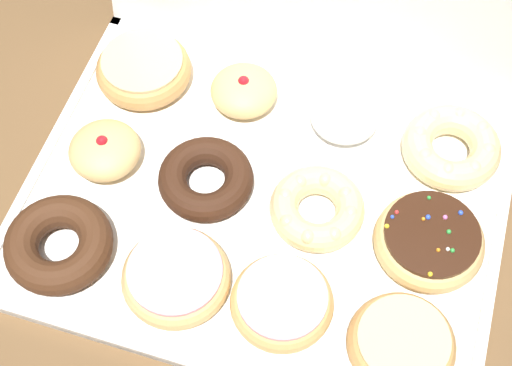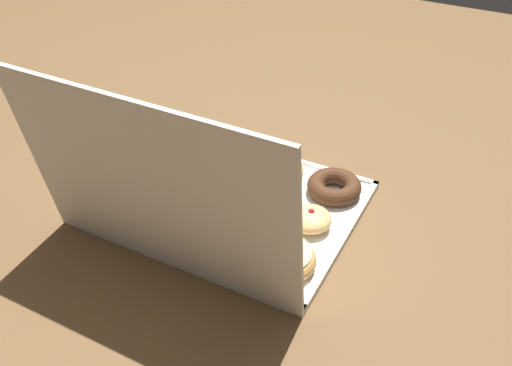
{
  "view_description": "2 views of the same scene",
  "coord_description": "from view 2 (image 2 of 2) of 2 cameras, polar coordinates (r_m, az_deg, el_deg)",
  "views": [
    {
      "loc": [
        0.12,
        -0.41,
        0.77
      ],
      "look_at": [
        -0.01,
        -0.0,
        0.05
      ],
      "focal_mm": 53.48,
      "sensor_mm": 36.0,
      "label": 1
    },
    {
      "loc": [
        -0.5,
        0.82,
        0.77
      ],
      "look_at": [
        -0.04,
        -0.05,
        0.04
      ],
      "focal_mm": 39.5,
      "sensor_mm": 36.0,
      "label": 2
    }
  ],
  "objects": [
    {
      "name": "ground_plane",
      "position": [
        1.23,
        -2.8,
        -2.06
      ],
      "size": [
        3.0,
        3.0,
        0.0
      ],
      "primitive_type": "plane",
      "color": "brown"
    },
    {
      "name": "donut_box",
      "position": [
        1.22,
        -2.81,
        -1.86
      ],
      "size": [
        0.54,
        0.42,
        0.01
      ],
      "color": "white",
      "rests_on": "ground"
    },
    {
      "name": "box_lid_open",
      "position": [
        0.95,
        -10.39,
        -1.06
      ],
      "size": [
        0.54,
        0.07,
        0.38
      ],
      "primitive_type": "cube",
      "rotation": [
        1.42,
        0.0,
        0.0
      ],
      "color": "white",
      "rests_on": "ground"
    },
    {
      "name": "chocolate_cake_ring_donut_0",
      "position": [
        1.24,
        7.92,
        -0.35
      ],
      "size": [
        0.12,
        0.12,
        0.04
      ],
      "color": "#472816",
      "rests_on": "donut_box"
    },
    {
      "name": "pink_frosted_donut_1",
      "position": [
        1.27,
        2.25,
        1.36
      ],
      "size": [
        0.12,
        0.12,
        0.04
      ],
      "color": "#E5B770",
      "rests_on": "donut_box"
    },
    {
      "name": "pink_frosted_donut_2",
      "position": [
        1.31,
        -2.38,
        2.55
      ],
      "size": [
        0.11,
        0.11,
        0.04
      ],
      "color": "tan",
      "rests_on": "donut_box"
    },
    {
      "name": "glazed_ring_donut_3",
      "position": [
        1.38,
        -6.86,
        4.1
      ],
      "size": [
        0.11,
        0.11,
        0.04
      ],
      "color": "tan",
      "rests_on": "donut_box"
    },
    {
      "name": "jelly_filled_donut_4",
      "position": [
        1.14,
        5.67,
        -3.51
      ],
      "size": [
        0.08,
        0.08,
        0.05
      ],
      "color": "#E5B770",
      "rests_on": "donut_box"
    },
    {
      "name": "chocolate_cake_ring_donut_5",
      "position": [
        1.18,
        0.02,
        -2.03
      ],
      "size": [
        0.11,
        0.11,
        0.03
      ],
      "color": "#381E11",
      "rests_on": "donut_box"
    },
    {
      "name": "cruller_donut_6",
      "position": [
        1.24,
        -5.27,
        -0.1
      ],
      "size": [
        0.11,
        0.11,
        0.03
      ],
      "color": "#EACC8C",
      "rests_on": "donut_box"
    },
    {
      "name": "sprinkle_donut_7",
      "position": [
        1.3,
        -10.01,
        1.62
      ],
      "size": [
        0.12,
        0.12,
        0.04
      ],
      "color": "#E5B770",
      "rests_on": "donut_box"
    },
    {
      "name": "glazed_ring_donut_8",
      "position": [
        1.05,
        2.91,
        -7.64
      ],
      "size": [
        0.12,
        0.12,
        0.04
      ],
      "color": "tan",
      "rests_on": "donut_box"
    },
    {
      "name": "jelly_filled_donut_9",
      "position": [
        1.1,
        -3.35,
        -5.58
      ],
      "size": [
        0.08,
        0.08,
        0.05
      ],
      "color": "#E5B770",
      "rests_on": "donut_box"
    },
    {
      "name": "powdered_filled_donut_10",
      "position": [
        1.15,
        -8.82,
        -3.56
      ],
      "size": [
        0.08,
        0.08,
        0.04
      ],
      "color": "white",
      "rests_on": "donut_box"
    },
    {
      "name": "cruller_donut_11",
      "position": [
        1.22,
        -13.62,
        -1.54
      ],
      "size": [
        0.12,
        0.12,
        0.04
      ],
      "color": "#EACC8C",
      "rests_on": "donut_box"
    },
    {
      "name": "coffee_mug",
      "position": [
        1.4,
        -17.07,
        4.32
      ],
      "size": [
        0.11,
        0.09,
        0.1
      ],
      "color": "navy",
      "rests_on": "ground"
    }
  ]
}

